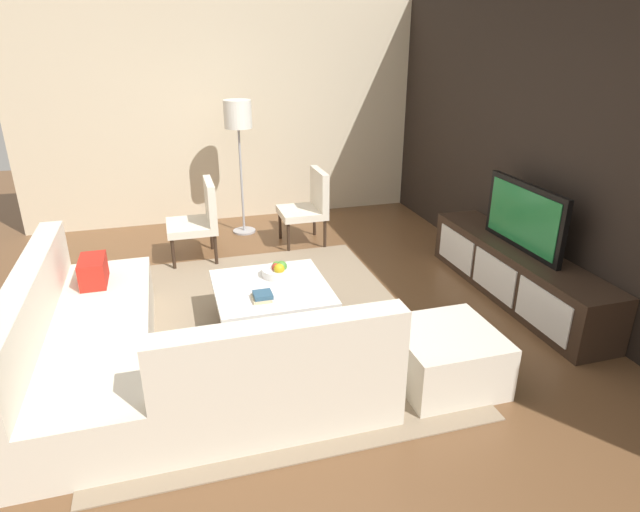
{
  "coord_description": "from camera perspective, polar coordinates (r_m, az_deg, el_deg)",
  "views": [
    {
      "loc": [
        3.88,
        -0.63,
        2.32
      ],
      "look_at": [
        -0.13,
        0.53,
        0.59
      ],
      "focal_mm": 30.15,
      "sensor_mm": 36.0,
      "label": 1
    }
  ],
  "objects": [
    {
      "name": "media_console",
      "position": [
        5.34,
        20.04,
        -1.72
      ],
      "size": [
        2.27,
        0.47,
        0.5
      ],
      "color": "#332319",
      "rests_on": "ground"
    },
    {
      "name": "fruit_bowl",
      "position": [
        4.63,
        -4.43,
        -1.55
      ],
      "size": [
        0.28,
        0.28,
        0.14
      ],
      "color": "silver",
      "rests_on": "coffee_table"
    },
    {
      "name": "floor_lamp",
      "position": [
        6.53,
        -8.69,
        13.84
      ],
      "size": [
        0.33,
        0.33,
        1.61
      ],
      "color": "#A5A5AA",
      "rests_on": "ground"
    },
    {
      "name": "accent_chair_near",
      "position": [
        5.98,
        -12.64,
        4.16
      ],
      "size": [
        0.56,
        0.52,
        0.87
      ],
      "rotation": [
        0.0,
        0.0,
        -0.04
      ],
      "color": "#332319",
      "rests_on": "ground"
    },
    {
      "name": "television",
      "position": [
        5.15,
        20.85,
        3.91
      ],
      "size": [
        1.06,
        0.06,
        0.61
      ],
      "color": "black",
      "rests_on": "media_console"
    },
    {
      "name": "book_stack",
      "position": [
        4.25,
        -6.16,
        -4.28
      ],
      "size": [
        0.17,
        0.16,
        0.06
      ],
      "color": "#CCB78C",
      "rests_on": "coffee_table"
    },
    {
      "name": "area_rug",
      "position": [
        4.64,
        -6.26,
        -7.49
      ],
      "size": [
        3.24,
        2.61,
        0.01
      ],
      "primitive_type": "cube",
      "color": "gray",
      "rests_on": "ground"
    },
    {
      "name": "side_wall_left",
      "position": [
        7.18,
        -9.74,
        14.89
      ],
      "size": [
        0.12,
        5.2,
        2.8
      ],
      "primitive_type": "cube",
      "color": "beige",
      "rests_on": "ground"
    },
    {
      "name": "sectional_couch",
      "position": [
        3.94,
        -17.4,
        -9.8
      ],
      "size": [
        2.36,
        2.37,
        0.82
      ],
      "color": "beige",
      "rests_on": "ground"
    },
    {
      "name": "feature_wall_back",
      "position": [
        5.19,
        24.51,
        10.37
      ],
      "size": [
        6.4,
        0.12,
        2.8
      ],
      "primitive_type": "cube",
      "color": "black",
      "rests_on": "ground"
    },
    {
      "name": "coffee_table",
      "position": [
        4.56,
        -5.13,
        -5.2
      ],
      "size": [
        0.94,
        0.93,
        0.38
      ],
      "color": "#332319",
      "rests_on": "ground"
    },
    {
      "name": "accent_chair_far",
      "position": [
        6.3,
        -1.11,
        5.66
      ],
      "size": [
        0.53,
        0.51,
        0.87
      ],
      "rotation": [
        0.0,
        0.0,
        -0.11
      ],
      "color": "#332319",
      "rests_on": "ground"
    },
    {
      "name": "ground_plane",
      "position": [
        4.56,
        -6.03,
        -8.16
      ],
      "size": [
        14.0,
        14.0,
        0.0
      ],
      "primitive_type": "plane",
      "color": "brown"
    },
    {
      "name": "ottoman",
      "position": [
        3.97,
        13.15,
        -10.38
      ],
      "size": [
        0.7,
        0.7,
        0.4
      ],
      "primitive_type": "cube",
      "color": "beige",
      "rests_on": "ground"
    }
  ]
}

